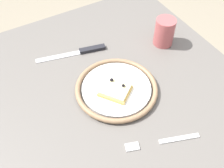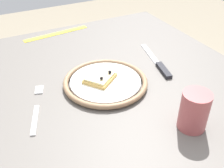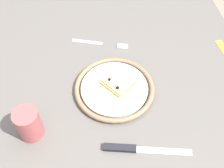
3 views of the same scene
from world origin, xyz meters
name	(u,v)px [view 2 (image 2 of 3)]	position (x,y,z in m)	size (l,w,h in m)	color
dining_table	(88,108)	(0.00, 0.00, 0.68)	(1.00, 0.88, 0.78)	#5B5651
plate	(105,82)	(0.05, -0.04, 0.79)	(0.25, 0.25, 0.02)	white
pizza_slice_near	(100,77)	(0.03, -0.03, 0.80)	(0.11, 0.11, 0.03)	tan
knife	(160,65)	(0.25, -0.03, 0.78)	(0.07, 0.24, 0.01)	silver
fork	(37,108)	(-0.16, -0.05, 0.78)	(0.08, 0.20, 0.00)	silver
cup	(194,111)	(0.15, -0.29, 0.83)	(0.07, 0.07, 0.10)	#A54C4C
measuring_tape	(56,34)	(0.03, 0.38, 0.78)	(0.27, 0.02, 0.00)	yellow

